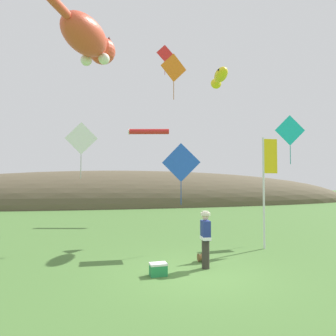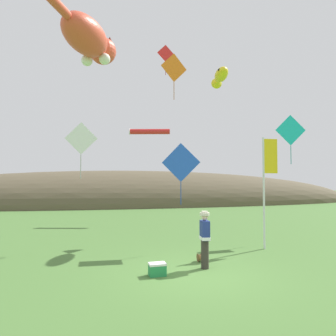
% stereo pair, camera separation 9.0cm
% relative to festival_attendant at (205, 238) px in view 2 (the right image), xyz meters
% --- Properties ---
extents(ground_plane, '(120.00, 120.00, 0.00)m').
position_rel_festival_attendant_xyz_m(ground_plane, '(-0.42, -0.46, -0.95)').
color(ground_plane, '#477033').
extents(distant_hill_ridge, '(58.20, 12.62, 7.67)m').
position_rel_festival_attendant_xyz_m(distant_hill_ridge, '(-2.27, 25.40, -0.95)').
color(distant_hill_ridge, brown).
rests_on(distant_hill_ridge, ground).
extents(festival_attendant, '(0.30, 0.44, 1.77)m').
position_rel_festival_attendant_xyz_m(festival_attendant, '(0.00, 0.00, 0.00)').
color(festival_attendant, '#332D28').
rests_on(festival_attendant, ground).
extents(kite_spool, '(0.14, 0.28, 0.28)m').
position_rel_festival_attendant_xyz_m(kite_spool, '(0.08, 0.77, -0.82)').
color(kite_spool, olive).
rests_on(kite_spool, ground).
extents(picnic_cooler, '(0.51, 0.36, 0.36)m').
position_rel_festival_attendant_xyz_m(picnic_cooler, '(-1.57, -0.37, -0.77)').
color(picnic_cooler, '#268C4C').
rests_on(picnic_cooler, ground).
extents(festival_banner_pole, '(0.66, 0.08, 4.47)m').
position_rel_festival_attendant_xyz_m(festival_banner_pole, '(3.36, 2.03, 1.98)').
color(festival_banner_pole, silver).
rests_on(festival_banner_pole, ground).
extents(kite_giant_cat, '(3.58, 6.96, 2.24)m').
position_rel_festival_attendant_xyz_m(kite_giant_cat, '(-3.98, 8.71, 9.93)').
color(kite_giant_cat, '#E04C33').
extents(kite_fish_windsock, '(1.00, 2.23, 0.66)m').
position_rel_festival_attendant_xyz_m(kite_fish_windsock, '(2.65, 5.17, 7.07)').
color(kite_fish_windsock, yellow).
extents(kite_tube_streamer, '(2.80, 1.02, 0.44)m').
position_rel_festival_attendant_xyz_m(kite_tube_streamer, '(-0.09, 11.28, 5.12)').
color(kite_tube_streamer, red).
extents(kite_diamond_teal, '(1.46, 0.28, 2.38)m').
position_rel_festival_attendant_xyz_m(kite_diamond_teal, '(5.66, 3.79, 4.18)').
color(kite_diamond_teal, '#19BFBF').
extents(kite_diamond_white, '(1.21, 0.17, 2.11)m').
position_rel_festival_attendant_xyz_m(kite_diamond_white, '(-3.95, 2.60, 3.33)').
color(kite_diamond_white, white).
extents(kite_diamond_orange, '(1.43, 0.38, 2.37)m').
position_rel_festival_attendant_xyz_m(kite_diamond_orange, '(0.32, 5.54, 7.46)').
color(kite_diamond_orange, orange).
extents(kite_diamond_blue, '(1.42, 0.65, 2.45)m').
position_rel_festival_attendant_xyz_m(kite_diamond_blue, '(-0.11, 2.54, 2.48)').
color(kite_diamond_blue, blue).
extents(kite_diamond_red, '(1.17, 0.08, 2.07)m').
position_rel_festival_attendant_xyz_m(kite_diamond_red, '(0.91, 10.55, 10.36)').
color(kite_diamond_red, red).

